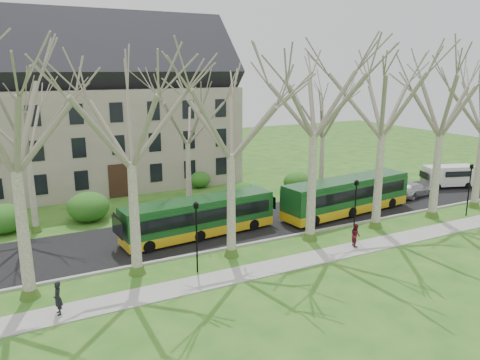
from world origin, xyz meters
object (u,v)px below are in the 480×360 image
(sedan, at_px, (413,189))
(pedestrian_b, at_px, (356,235))
(bus_follow, at_px, (347,195))
(pedestrian_a, at_px, (58,298))
(van_a, at_px, (449,177))
(bus_lead, at_px, (199,217))

(sedan, bearing_deg, pedestrian_b, 107.50)
(pedestrian_b, bearing_deg, bus_follow, -18.18)
(pedestrian_a, height_order, pedestrian_b, pedestrian_a)
(bus_follow, xyz_separation_m, pedestrian_b, (-4.36, -6.16, -0.75))
(bus_follow, distance_m, van_a, 15.11)
(pedestrian_b, bearing_deg, pedestrian_a, 108.22)
(bus_lead, distance_m, van_a, 28.05)
(bus_lead, height_order, pedestrian_a, bus_lead)
(bus_lead, relative_size, pedestrian_a, 6.67)
(bus_lead, relative_size, van_a, 2.23)
(bus_lead, bearing_deg, sedan, -3.21)
(sedan, height_order, pedestrian_a, pedestrian_a)
(sedan, relative_size, pedestrian_b, 3.00)
(pedestrian_a, relative_size, pedestrian_b, 1.08)
(bus_follow, relative_size, sedan, 2.60)
(sedan, height_order, van_a, van_a)
(bus_lead, bearing_deg, pedestrian_b, -42.71)
(bus_lead, distance_m, sedan, 22.16)
(bus_follow, distance_m, pedestrian_b, 7.58)
(bus_lead, xyz_separation_m, sedan, (22.14, 0.64, -0.74))
(sedan, bearing_deg, bus_follow, 86.43)
(sedan, distance_m, pedestrian_a, 33.54)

